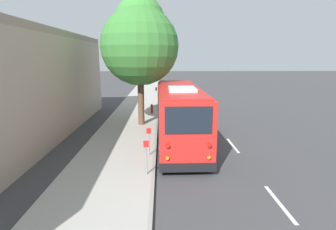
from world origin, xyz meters
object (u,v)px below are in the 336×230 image
object	(u,v)px
parked_sedan_silver	(169,94)
parked_sedan_navy	(167,88)
fire_hydrant	(152,109)
sign_post_near	(146,157)
sign_post_far	(149,141)
street_tree	(140,41)
shuttle_bus	(179,112)
parked_sedan_gray	(170,102)

from	to	relation	value
parked_sedan_silver	parked_sedan_navy	size ratio (longest dim) A/B	0.99
parked_sedan_silver	fire_hydrant	size ratio (longest dim) A/B	5.57
sign_post_near	sign_post_far	xyz separation A→B (m)	(2.17, -0.00, -0.04)
street_tree	fire_hydrant	bearing A→B (deg)	-9.74
shuttle_bus	parked_sedan_gray	size ratio (longest dim) A/B	2.29
parked_sedan_gray	fire_hydrant	size ratio (longest dim) A/B	5.17
parked_sedan_silver	sign_post_far	distance (m)	18.74
parked_sedan_navy	sign_post_far	world-z (taller)	sign_post_far
parked_sedan_gray	fire_hydrant	distance (m)	3.36
parked_sedan_silver	sign_post_near	size ratio (longest dim) A/B	3.11
parked_sedan_navy	sign_post_near	world-z (taller)	sign_post_near
parked_sedan_gray	parked_sedan_silver	size ratio (longest dim) A/B	0.93
parked_sedan_gray	sign_post_near	world-z (taller)	sign_post_near
parked_sedan_gray	parked_sedan_navy	size ratio (longest dim) A/B	0.92
street_tree	sign_post_near	size ratio (longest dim) A/B	6.12
parked_sedan_navy	sign_post_near	distance (m)	27.47
parked_sedan_gray	sign_post_far	size ratio (longest dim) A/B	3.04
shuttle_bus	fire_hydrant	size ratio (longest dim) A/B	11.81
fire_hydrant	street_tree	bearing A→B (deg)	170.26
sign_post_far	fire_hydrant	distance (m)	9.83
parked_sedan_silver	street_tree	distance (m)	13.72
parked_sedan_silver	parked_sedan_navy	bearing A→B (deg)	-3.76
shuttle_bus	sign_post_near	xyz separation A→B (m)	(-4.68, 1.63, -0.91)
shuttle_bus	fire_hydrant	bearing A→B (deg)	13.32
fire_hydrant	parked_sedan_gray	bearing A→B (deg)	-28.87
parked_sedan_silver	parked_sedan_navy	distance (m)	6.59
street_tree	sign_post_far	size ratio (longest dim) A/B	6.45
parked_sedan_silver	fire_hydrant	world-z (taller)	parked_sedan_silver
parked_sedan_silver	sign_post_far	world-z (taller)	sign_post_far
parked_sedan_navy	street_tree	size ratio (longest dim) A/B	0.51
shuttle_bus	street_tree	world-z (taller)	street_tree
parked_sedan_navy	sign_post_far	size ratio (longest dim) A/B	3.31
street_tree	fire_hydrant	size ratio (longest dim) A/B	10.96
parked_sedan_gray	fire_hydrant	bearing A→B (deg)	149.69
parked_sedan_silver	sign_post_near	bearing A→B (deg)	170.77
parked_sedan_gray	sign_post_far	xyz separation A→B (m)	(-12.76, 1.40, 0.27)
parked_sedan_navy	street_tree	world-z (taller)	street_tree
parked_sedan_gray	sign_post_near	size ratio (longest dim) A/B	2.89
shuttle_bus	sign_post_near	size ratio (longest dim) A/B	6.60
parked_sedan_gray	sign_post_far	distance (m)	12.84
fire_hydrant	shuttle_bus	bearing A→B (deg)	-165.81
street_tree	sign_post_far	distance (m)	8.11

